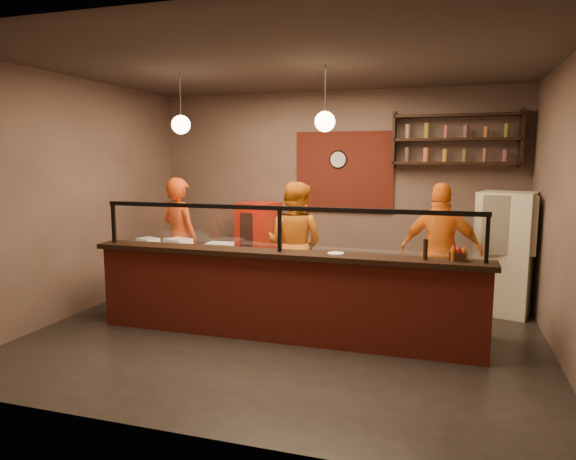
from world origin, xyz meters
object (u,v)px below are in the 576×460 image
(cook_right, at_px, (441,251))
(condiment_caddy, at_px, (458,256))
(wall_clock, at_px, (338,160))
(fridge, at_px, (505,253))
(cook_mid, at_px, (295,244))
(red_cooler, at_px, (258,244))
(cook_left, at_px, (180,238))
(pizza_dough, at_px, (329,259))
(pepper_mill, at_px, (425,249))

(cook_right, xyz_separation_m, condiment_caddy, (0.19, -1.44, 0.20))
(wall_clock, xyz_separation_m, fridge, (2.50, -0.80, -1.26))
(cook_mid, relative_size, red_cooler, 1.29)
(cook_right, height_order, fridge, cook_right)
(wall_clock, height_order, cook_left, wall_clock)
(fridge, distance_m, red_cooler, 3.81)
(wall_clock, relative_size, cook_left, 0.16)
(cook_left, bearing_deg, fridge, -151.53)
(cook_mid, height_order, pizza_dough, cook_mid)
(red_cooler, bearing_deg, pizza_dough, -33.36)
(cook_right, distance_m, red_cooler, 3.10)
(fridge, distance_m, pepper_mill, 2.22)
(pizza_dough, bearing_deg, cook_mid, 126.98)
(condiment_caddy, bearing_deg, cook_right, 97.36)
(red_cooler, xyz_separation_m, pizza_dough, (1.66, -1.98, 0.21))
(red_cooler, distance_m, pepper_mill, 3.75)
(fridge, bearing_deg, cook_left, -156.42)
(cook_left, xyz_separation_m, cook_right, (3.81, 0.13, -0.02))
(cook_left, relative_size, pepper_mill, 8.32)
(pizza_dough, bearing_deg, cook_right, 38.73)
(pizza_dough, bearing_deg, cook_left, 160.50)
(pizza_dough, height_order, pepper_mill, pepper_mill)
(cook_left, xyz_separation_m, pizza_dough, (2.53, -0.90, -0.01))
(cook_mid, distance_m, pizza_dough, 1.21)
(cook_mid, xyz_separation_m, pepper_mill, (1.87, -1.44, 0.27))
(cook_right, relative_size, pizza_dough, 3.66)
(condiment_caddy, bearing_deg, pizza_dough, 164.33)
(red_cooler, xyz_separation_m, pepper_mill, (2.80, -2.45, 0.47))
(fridge, distance_m, pizza_dough, 2.59)
(cook_right, height_order, pepper_mill, cook_right)
(wall_clock, distance_m, cook_right, 2.40)
(wall_clock, bearing_deg, pizza_dough, -80.59)
(cook_mid, bearing_deg, red_cooler, -37.89)
(fridge, height_order, red_cooler, fridge)
(red_cooler, relative_size, pepper_mill, 6.31)
(fridge, xyz_separation_m, pepper_mill, (-0.98, -1.96, 0.33))
(cook_left, xyz_separation_m, cook_mid, (1.80, 0.07, -0.02))
(cook_right, xyz_separation_m, pepper_mill, (-0.15, -1.51, 0.27))
(condiment_caddy, distance_m, pepper_mill, 0.35)
(pepper_mill, bearing_deg, fridge, 63.38)
(wall_clock, xyz_separation_m, cook_mid, (-0.35, -1.32, -1.20))
(red_cooler, distance_m, condiment_caddy, 3.96)
(cook_left, height_order, pepper_mill, cook_left)
(wall_clock, xyz_separation_m, pepper_mill, (1.52, -2.76, -0.93))
(cook_mid, distance_m, condiment_caddy, 2.61)
(cook_mid, height_order, pepper_mill, cook_mid)
(wall_clock, bearing_deg, cook_left, -147.12)
(pepper_mill, bearing_deg, pizza_dough, 157.32)
(cook_left, bearing_deg, cook_right, -156.76)
(red_cooler, bearing_deg, cook_left, -112.23)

